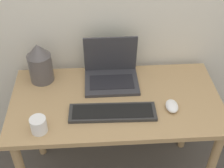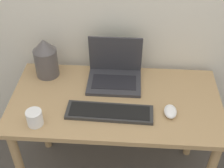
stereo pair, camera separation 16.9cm
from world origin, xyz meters
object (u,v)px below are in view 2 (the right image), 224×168
at_px(laptop, 115,72).
at_px(vase, 46,58).
at_px(mug, 35,118).
at_px(keyboard, 109,112).
at_px(mouse, 170,111).

height_order(laptop, vase, laptop).
distance_m(laptop, mug, 0.54).
distance_m(vase, mug, 0.42).
relative_size(keyboard, mouse, 4.64).
xyz_separation_m(laptop, mouse, (0.31, -0.27, -0.04)).
relative_size(mouse, mug, 1.19).
xyz_separation_m(laptop, keyboard, (-0.01, -0.29, -0.05)).
bearing_deg(keyboard, vase, 141.84).
height_order(vase, mug, vase).
bearing_deg(keyboard, mug, -165.25).
xyz_separation_m(keyboard, mug, (-0.37, -0.10, 0.03)).
xyz_separation_m(vase, mug, (0.03, -0.41, -0.08)).
distance_m(mouse, vase, 0.79).
relative_size(laptop, mug, 3.73).
relative_size(keyboard, vase, 1.87).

